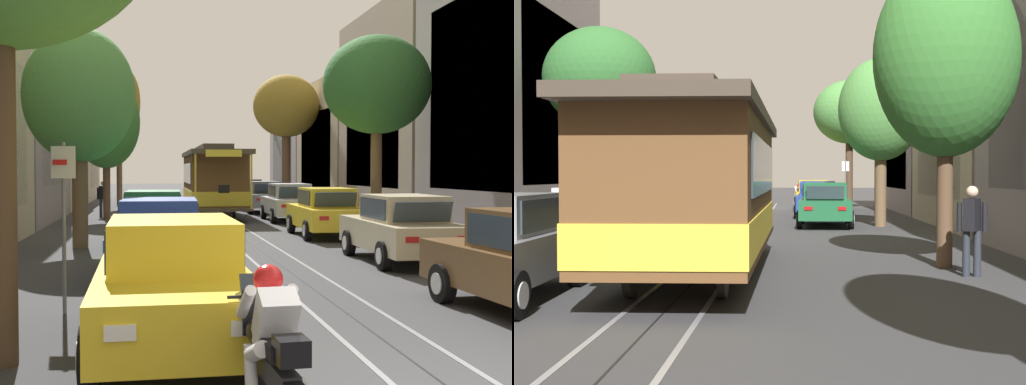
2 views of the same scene
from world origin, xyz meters
The scene contains 22 objects.
ground_plane centered at (0.00, 20.74, 0.00)m, with size 160.00×160.00×0.00m, color #38383A.
trolley_track_rails centered at (0.00, 23.93, 0.00)m, with size 1.14×59.85×0.01m.
building_facade_right centered at (9.46, 22.46, 4.19)m, with size 5.97×51.55×10.20m.
parked_car_yellow_near_left centered at (-2.67, 2.49, 0.80)m, with size 2.04×4.38×1.58m.
parked_car_blue_second_left centered at (-2.75, 8.16, 0.80)m, with size 2.11×4.41×1.58m.
parked_car_green_mid_left centered at (-2.84, 13.59, 0.80)m, with size 2.11×4.41×1.58m.
parked_car_beige_second_right centered at (2.90, 9.59, 0.80)m, with size 2.02×4.37×1.58m.
parked_car_yellow_mid_right centered at (2.70, 15.82, 0.80)m, with size 2.05×4.38×1.58m.
parked_car_silver_fourth_right centered at (2.87, 22.61, 0.80)m, with size 2.05×4.38×1.58m.
parked_car_grey_fifth_right centered at (2.73, 28.48, 0.80)m, with size 2.07×4.39×1.58m.
parked_car_black_sixth_right centered at (2.93, 35.37, 0.80)m, with size 2.15×4.42×1.58m.
parked_car_navy_far_right centered at (2.90, 41.82, 0.80)m, with size 2.07×4.39×1.58m.
street_tree_kerb_left_second centered at (-4.83, 13.62, 4.17)m, with size 3.06×2.72×6.06m.
street_tree_kerb_left_mid centered at (-4.78, 24.59, 4.20)m, with size 2.90×2.54×6.23m.
street_tree_kerb_left_fourth centered at (-4.69, 35.57, 6.09)m, with size 2.50×2.59×8.40m.
street_tree_kerb_right_second centered at (4.58, 16.37, 4.97)m, with size 3.63×3.33×6.66m.
street_tree_kerb_right_mid centered at (4.90, 33.30, 5.75)m, with size 3.87×3.24×7.65m.
cable_car_trolley centered at (0.00, 26.11, 1.66)m, with size 2.61×9.14×3.28m.
motorcycle_with_rider centered at (-1.94, -0.15, 0.65)m, with size 0.57×1.99×1.37m.
pedestrian_on_left_pavement centered at (-5.01, 25.82, 0.94)m, with size 0.55×0.42×1.67m.
fire_hydrant centered at (4.43, 8.62, 0.42)m, with size 0.40×0.22×0.84m.
street_sign_post centered at (-4.21, 4.77, 1.61)m, with size 0.36×0.09×2.58m.
Camera 1 is at (-2.94, -5.78, 2.18)m, focal length 48.24 mm.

